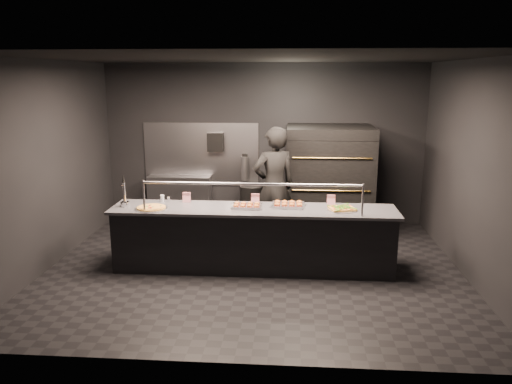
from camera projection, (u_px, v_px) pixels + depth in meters
room at (252, 168)px, 7.07m from camera, size 6.04×6.00×3.00m
service_counter at (253, 238)px, 7.25m from camera, size 4.10×0.78×1.37m
pizza_oven at (329, 179)px, 8.90m from camera, size 1.50×1.23×1.91m
prep_shelf at (180, 199)px, 9.62m from camera, size 1.20×0.35×0.90m
towel_dispenser at (216, 142)px, 9.39m from camera, size 0.30×0.20×0.35m
fire_extinguisher at (245, 168)px, 9.47m from camera, size 0.14×0.14×0.51m
beer_tap at (124, 197)px, 7.21m from camera, size 0.12×0.18×0.48m
round_pizza at (151, 208)px, 7.11m from camera, size 0.47×0.47×0.03m
slider_tray_a at (247, 206)px, 7.18m from camera, size 0.45×0.35×0.07m
slider_tray_b at (288, 204)px, 7.23m from camera, size 0.53×0.44×0.07m
square_pizza at (342, 209)px, 7.05m from camera, size 0.43×0.43×0.05m
condiment_jar at (164, 199)px, 7.51m from camera, size 0.15×0.06×0.10m
tent_cards at (257, 198)px, 7.40m from camera, size 2.27×0.04×0.15m
trash_bin at (252, 205)px, 9.40m from camera, size 0.46×0.46×0.76m
worker at (274, 187)px, 8.21m from camera, size 0.85×0.72×1.98m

